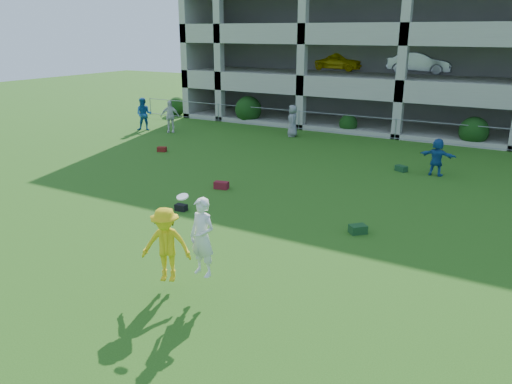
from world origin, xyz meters
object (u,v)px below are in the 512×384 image
Objects in this scene: bystander_c at (293,121)px; bystander_d at (437,157)px; frisbee_contest at (176,243)px; bystander_a at (144,114)px; parking_garage at (437,28)px; bystander_b at (170,117)px.

bystander_d is at bearing 33.78° from bystander_c.
bystander_c is 0.86× the size of frisbee_contest.
bystander_a is at bearing 134.00° from frisbee_contest.
frisbee_contest reaches higher than bystander_c.
bystander_d is at bearing -33.51° from bystander_a.
bystander_a is 20.27m from parking_garage.
parking_garage is (12.36, 13.34, 5.06)m from bystander_b.
bystander_c is at bearing -116.65° from parking_garage.
frisbee_contest reaches higher than bystander_b.
bystander_c is at bearing -24.27° from bystander_d.
bystander_c is 13.10m from parking_garage.
parking_garage reaches higher than bystander_d.
parking_garage is at bearing -75.19° from bystander_d.
parking_garage is (-3.46, 15.15, 5.21)m from bystander_d.
bystander_a is 1.80m from bystander_b.
frisbee_contest is (-3.28, -13.32, 0.44)m from bystander_d.
bystander_a reaches higher than bystander_c.
bystander_b is 0.06× the size of parking_garage.
parking_garage is (-0.18, 28.47, 4.77)m from frisbee_contest.
bystander_b is 1.19× the size of bystander_d.
bystander_c is 0.06× the size of parking_garage.
bystander_a is 0.94× the size of frisbee_contest.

